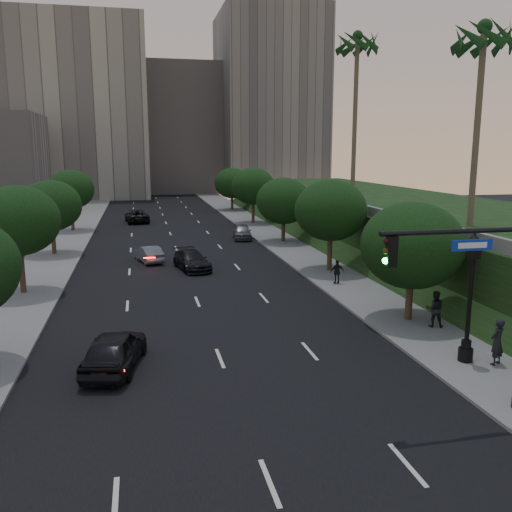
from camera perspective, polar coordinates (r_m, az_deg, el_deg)
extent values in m
plane|color=black|center=(19.06, -1.51, -16.24)|extent=(160.00, 160.00, 0.00)
cube|color=black|center=(47.56, -8.25, 0.37)|extent=(16.00, 140.00, 0.02)
cube|color=slate|center=(49.29, 3.72, 0.91)|extent=(4.50, 140.00, 0.15)
cube|color=slate|center=(47.98, -20.55, -0.05)|extent=(4.50, 140.00, 0.15)
cube|color=black|center=(51.66, 17.02, 3.08)|extent=(18.00, 90.00, 4.00)
cube|color=slate|center=(47.84, 8.21, 5.68)|extent=(0.35, 90.00, 0.70)
cube|color=gray|center=(109.43, -18.48, 14.32)|extent=(26.00, 20.00, 32.00)
cube|color=#A79F99|center=(119.07, -8.01, 13.01)|extent=(22.00, 18.00, 26.00)
cube|color=gray|center=(116.23, 1.38, 15.63)|extent=(20.00, 22.00, 36.00)
cylinder|color=#38281C|center=(28.99, 15.84, -3.97)|extent=(0.36, 0.36, 2.86)
ellipsoid|color=black|center=(28.45, 16.11, 1.09)|extent=(5.20, 5.20, 4.42)
cylinder|color=#38281C|center=(39.67, 7.76, 0.60)|extent=(0.36, 0.36, 3.21)
ellipsoid|color=black|center=(39.25, 7.87, 4.79)|extent=(5.20, 5.20, 4.42)
cylinder|color=#38281C|center=(51.94, 2.88, 2.96)|extent=(0.36, 0.36, 2.86)
ellipsoid|color=black|center=(51.64, 2.91, 5.81)|extent=(5.20, 5.20, 4.42)
cylinder|color=#38281C|center=(65.43, -0.31, 4.80)|extent=(0.36, 0.36, 3.21)
ellipsoid|color=black|center=(65.18, -0.31, 7.36)|extent=(5.20, 5.20, 4.42)
cylinder|color=#38281C|center=(80.12, -2.53, 5.82)|extent=(0.36, 0.36, 2.86)
ellipsoid|color=black|center=(79.92, -2.55, 7.67)|extent=(5.20, 5.20, 4.42)
cylinder|color=#38281C|center=(36.09, -23.44, -1.23)|extent=(0.36, 0.36, 3.26)
ellipsoid|color=black|center=(35.63, -23.80, 3.43)|extent=(5.00, 5.00, 4.25)
cylinder|color=#38281C|center=(48.73, -20.56, 1.80)|extent=(0.36, 0.36, 2.99)
ellipsoid|color=black|center=(48.40, -20.77, 4.98)|extent=(5.00, 5.00, 4.25)
cylinder|color=#38281C|center=(62.47, -18.78, 3.94)|extent=(0.36, 0.36, 3.26)
ellipsoid|color=black|center=(62.20, -18.95, 6.64)|extent=(5.00, 5.00, 4.25)
cylinder|color=#4C4233|center=(36.95, 22.23, 12.22)|extent=(0.40, 0.40, 12.00)
cylinder|color=#4C4233|center=(50.47, 10.36, 13.74)|extent=(0.40, 0.40, 14.50)
cylinder|color=black|center=(17.80, 20.83, 2.45)|extent=(5.40, 0.16, 0.16)
cube|color=black|center=(16.75, 14.08, 0.44)|extent=(0.32, 0.22, 0.95)
sphere|color=black|center=(16.62, 13.57, 1.54)|extent=(0.20, 0.20, 0.20)
sphere|color=#3F2B0A|center=(16.67, 13.53, 0.52)|extent=(0.20, 0.20, 0.20)
sphere|color=#19F24C|center=(16.72, 13.48, -0.49)|extent=(0.20, 0.20, 0.20)
cube|color=#0D30B2|center=(18.08, 21.79, 1.07)|extent=(1.40, 0.05, 0.35)
cylinder|color=black|center=(24.44, 21.17, -9.80)|extent=(0.60, 0.60, 0.70)
cylinder|color=black|center=(24.27, 21.25, -8.69)|extent=(0.40, 0.40, 0.40)
cylinder|color=black|center=(23.71, 21.58, -4.25)|extent=(0.18, 0.18, 3.60)
cube|color=black|center=(23.28, 21.94, 0.63)|extent=(0.42, 0.42, 0.70)
cone|color=black|center=(23.20, 22.02, 1.85)|extent=(0.64, 0.64, 0.35)
sphere|color=black|center=(23.17, 22.06, 2.33)|extent=(0.14, 0.14, 0.14)
imported|color=black|center=(22.94, -14.69, -9.53)|extent=(2.88, 5.06, 1.62)
imported|color=slate|center=(43.81, -11.21, 0.22)|extent=(2.39, 4.22, 1.32)
imported|color=black|center=(68.37, -12.43, 4.12)|extent=(3.15, 5.84, 1.56)
imported|color=black|center=(40.51, -6.77, -0.46)|extent=(2.84, 5.11, 1.40)
imported|color=#585B5F|center=(54.18, -1.48, 2.57)|extent=(2.28, 4.55, 1.49)
imported|color=black|center=(24.27, 24.05, -8.25)|extent=(0.83, 0.72, 1.93)
imported|color=black|center=(28.22, 18.30, -5.30)|extent=(1.09, 0.99, 1.82)
imported|color=black|center=(35.81, 8.54, -1.65)|extent=(0.93, 0.40, 1.57)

